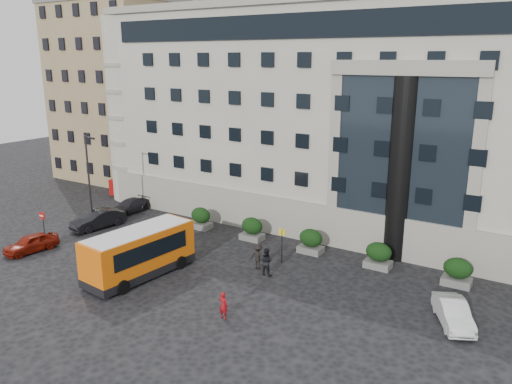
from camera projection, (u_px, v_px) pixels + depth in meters
ground at (177, 270)px, 34.34m from camera, size 120.00×120.00×0.00m
civic_building at (376, 114)px, 46.90m from camera, size 44.00×24.00×18.00m
entrance_column at (401, 171)px, 34.90m from camera, size 1.80×1.80×13.00m
apartment_near at (131, 93)px, 60.42m from camera, size 14.00×14.00×20.00m
apartment_far at (203, 79)px, 76.41m from camera, size 13.00×13.00×22.00m
hedge_a at (201, 218)px, 42.53m from camera, size 1.80×1.26×1.84m
hedge_b at (252, 229)px, 39.86m from camera, size 1.80×1.26×1.84m
hedge_c at (311, 241)px, 37.18m from camera, size 1.80×1.26×1.84m
hedge_d at (378, 255)px, 34.51m from camera, size 1.80×1.26×1.84m
hedge_e at (458, 272)px, 31.84m from camera, size 1.80×1.26×1.84m
street_lamp at (89, 178)px, 41.79m from camera, size 1.16×0.18×8.00m
bus_stop_sign at (282, 240)px, 35.15m from camera, size 0.50×0.08×2.52m
no_entry_sign at (43, 220)px, 39.74m from camera, size 0.64×0.16×2.32m
minibus at (139, 251)px, 33.05m from camera, size 3.48×7.90×3.20m
red_truck at (132, 180)px, 53.72m from camera, size 3.28×5.36×2.69m
parked_car_a at (31, 243)px, 37.46m from camera, size 2.14×4.17×1.36m
parked_car_b at (98, 219)px, 42.66m from camera, size 2.41×4.88×1.54m
parked_car_c at (129, 206)px, 46.92m from camera, size 1.83×4.39×1.27m
parked_car_d at (164, 197)px, 50.18m from camera, size 2.72×4.70×1.23m
white_taxi at (453, 313)px, 27.23m from camera, size 3.09×4.25×1.33m
pedestrian_a at (223, 305)px, 27.78m from camera, size 0.60×0.41×1.62m
pedestrian_b at (266, 262)px, 33.33m from camera, size 0.98×0.79×1.92m
pedestrian_c at (258, 257)px, 34.32m from camera, size 1.26×0.83×1.81m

